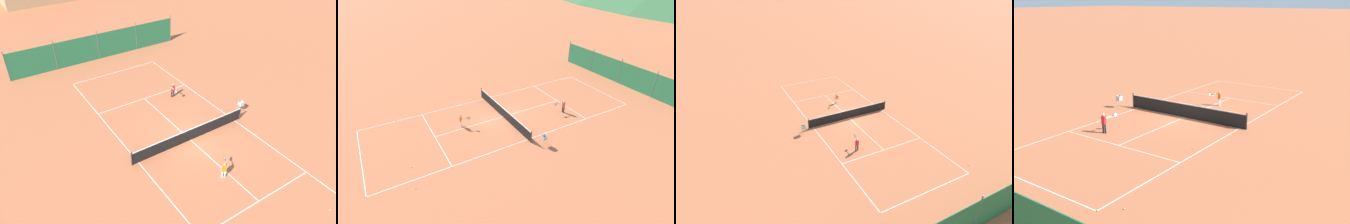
% 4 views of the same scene
% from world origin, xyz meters
% --- Properties ---
extents(ground_plane, '(600.00, 600.00, 0.00)m').
position_xyz_m(ground_plane, '(0.00, 0.00, 0.00)').
color(ground_plane, '#B7603D').
extents(court_line_markings, '(8.25, 23.85, 0.01)m').
position_xyz_m(court_line_markings, '(0.00, 0.00, 0.00)').
color(court_line_markings, white).
rests_on(court_line_markings, ground).
extents(tennis_net, '(9.18, 0.08, 1.06)m').
position_xyz_m(tennis_net, '(0.00, 0.00, 0.50)').
color(tennis_net, '#2D2D2D').
rests_on(tennis_net, ground).
extents(player_near_service, '(0.45, 1.01, 1.23)m').
position_xyz_m(player_near_service, '(2.11, 5.31, 0.72)').
color(player_near_service, black).
rests_on(player_near_service, ground).
extents(player_near_baseline, '(0.75, 0.83, 1.13)m').
position_xyz_m(player_near_baseline, '(-0.42, -3.87, 0.66)').
color(player_near_baseline, white).
rests_on(player_near_baseline, ground).
extents(tennis_ball_by_net_left, '(0.07, 0.07, 0.07)m').
position_xyz_m(tennis_ball_by_net_left, '(-4.88, 11.22, 0.03)').
color(tennis_ball_by_net_left, '#CCE033').
rests_on(tennis_ball_by_net_left, ground).
extents(tennis_ball_far_corner, '(0.07, 0.07, 0.07)m').
position_xyz_m(tennis_ball_far_corner, '(4.92, -9.12, 0.03)').
color(tennis_ball_far_corner, '#CCE033').
rests_on(tennis_ball_far_corner, ground).
extents(tennis_ball_alley_left, '(0.07, 0.07, 0.07)m').
position_xyz_m(tennis_ball_alley_left, '(2.76, -8.92, 0.03)').
color(tennis_ball_alley_left, '#CCE033').
rests_on(tennis_ball_alley_left, ground).
extents(tennis_ball_service_box, '(0.07, 0.07, 0.07)m').
position_xyz_m(tennis_ball_service_box, '(-3.58, 4.46, 0.03)').
color(tennis_ball_service_box, '#CCE033').
rests_on(tennis_ball_service_box, ground).
extents(tennis_ball_alley_right, '(0.07, 0.07, 0.07)m').
position_xyz_m(tennis_ball_alley_right, '(0.00, 1.88, 0.03)').
color(tennis_ball_alley_right, '#CCE033').
rests_on(tennis_ball_alley_right, ground).
extents(tennis_ball_near_corner, '(0.07, 0.07, 0.07)m').
position_xyz_m(tennis_ball_near_corner, '(4.14, -2.11, 0.03)').
color(tennis_ball_near_corner, '#CCE033').
rests_on(tennis_ball_near_corner, ground).
extents(tennis_ball_mid_court, '(0.07, 0.07, 0.07)m').
position_xyz_m(tennis_ball_mid_court, '(1.24, -2.48, 0.03)').
color(tennis_ball_mid_court, '#CCE033').
rests_on(tennis_ball_mid_court, ground).
extents(tennis_ball_by_net_right, '(0.07, 0.07, 0.07)m').
position_xyz_m(tennis_ball_by_net_right, '(-4.48, -6.71, 0.03)').
color(tennis_ball_by_net_right, '#CCE033').
rests_on(tennis_ball_by_net_right, ground).
extents(ball_hopper, '(0.36, 0.36, 0.89)m').
position_xyz_m(ball_hopper, '(5.30, 0.68, 0.65)').
color(ball_hopper, '#B7B7BC').
rests_on(ball_hopper, ground).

